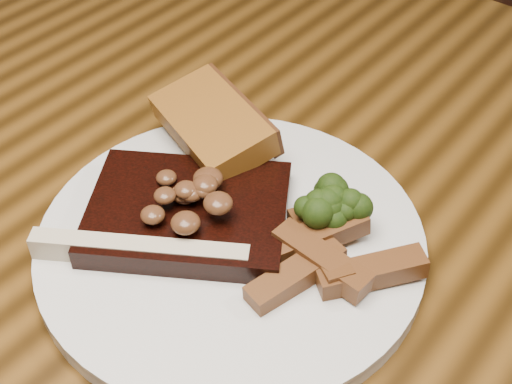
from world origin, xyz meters
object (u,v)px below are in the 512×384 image
(chair_far, at_px, (403,44))
(potato_wedges, at_px, (305,253))
(steak, at_px, (188,215))
(garlic_bread, at_px, (213,142))
(plate, at_px, (231,244))
(dining_table, at_px, (264,278))

(chair_far, distance_m, potato_wedges, 0.88)
(steak, bearing_deg, garlic_bread, 86.22)
(plate, xyz_separation_m, garlic_bread, (-0.08, 0.07, 0.02))
(chair_far, relative_size, potato_wedges, 8.22)
(chair_far, distance_m, garlic_bread, 0.80)
(dining_table, bearing_deg, potato_wedges, -29.92)
(dining_table, bearing_deg, plate, -81.24)
(dining_table, relative_size, potato_wedges, 15.46)
(steak, bearing_deg, dining_table, 34.49)
(dining_table, bearing_deg, garlic_bread, 167.83)
(plate, bearing_deg, steak, -165.50)
(garlic_bread, bearing_deg, plate, -21.25)
(dining_table, relative_size, chair_far, 1.88)
(dining_table, relative_size, plate, 5.29)
(garlic_bread, xyz_separation_m, potato_wedges, (0.14, -0.05, -0.00))
(chair_far, distance_m, steak, 0.88)
(garlic_bread, height_order, potato_wedges, garlic_bread)
(chair_far, height_order, garlic_bread, chair_far)
(dining_table, distance_m, chair_far, 0.79)
(dining_table, xyz_separation_m, steak, (-0.03, -0.06, 0.12))
(dining_table, height_order, chair_far, chair_far)
(dining_table, height_order, plate, plate)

